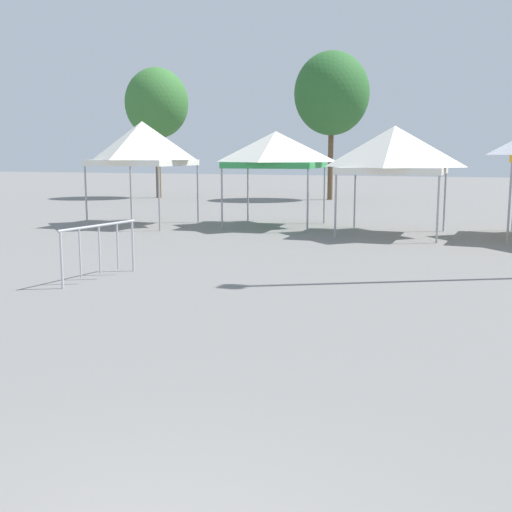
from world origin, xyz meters
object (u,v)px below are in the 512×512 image
object	(u,v)px
canopy_tent_behind_left	(142,144)
crowd_barrier_mid_lot	(99,241)
tree_behind_tents_center	(157,103)
canopy_tent_right_of_center	(394,150)
canopy_tent_behind_right	(276,150)
tree_behind_tents_left	(332,94)

from	to	relation	value
canopy_tent_behind_left	crowd_barrier_mid_lot	bearing A→B (deg)	-64.43
canopy_tent_behind_left	tree_behind_tents_center	bearing A→B (deg)	117.31
canopy_tent_right_of_center	tree_behind_tents_center	bearing A→B (deg)	140.64
canopy_tent_behind_right	tree_behind_tents_center	size ratio (longest dim) A/B	0.45
tree_behind_tents_center	canopy_tent_behind_right	bearing A→B (deg)	-46.16
canopy_tent_behind_right	tree_behind_tents_left	bearing A→B (deg)	96.18
tree_behind_tents_center	crowd_barrier_mid_lot	xyz separation A→B (m)	(10.61, -21.19, -4.42)
canopy_tent_behind_left	canopy_tent_behind_right	world-z (taller)	canopy_tent_behind_left
tree_behind_tents_center	canopy_tent_behind_left	bearing A→B (deg)	-62.69
canopy_tent_behind_right	canopy_tent_right_of_center	bearing A→B (deg)	-13.08
canopy_tent_behind_right	crowd_barrier_mid_lot	bearing A→B (deg)	-90.95
crowd_barrier_mid_lot	canopy_tent_behind_right	bearing A→B (deg)	89.05
tree_behind_tents_left	tree_behind_tents_center	xyz separation A→B (m)	(-9.35, -1.95, -0.39)
canopy_tent_behind_left	tree_behind_tents_center	world-z (taller)	tree_behind_tents_center
canopy_tent_right_of_center	crowd_barrier_mid_lot	size ratio (longest dim) A/B	1.55
tree_behind_tents_left	canopy_tent_right_of_center	bearing A→B (deg)	-68.78
canopy_tent_behind_right	canopy_tent_behind_left	bearing A→B (deg)	-164.99
canopy_tent_behind_left	tree_behind_tents_center	xyz separation A→B (m)	(-6.40, 12.39, 2.40)
canopy_tent_behind_left	canopy_tent_behind_right	distance (m)	4.53
canopy_tent_behind_left	crowd_barrier_mid_lot	distance (m)	9.96
canopy_tent_behind_left	crowd_barrier_mid_lot	size ratio (longest dim) A/B	1.68
canopy_tent_behind_right	tree_behind_tents_left	world-z (taller)	tree_behind_tents_left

